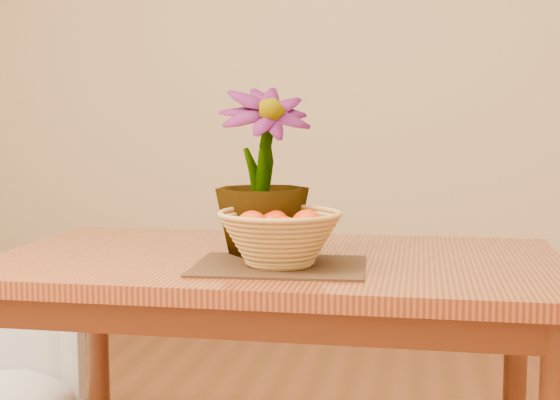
# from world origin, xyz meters

# --- Properties ---
(wall_back) EXTENTS (4.00, 0.02, 2.70)m
(wall_back) POSITION_xyz_m (0.00, 2.25, 1.35)
(wall_back) COLOR beige
(wall_back) RESTS_ON floor
(table) EXTENTS (1.40, 0.80, 0.75)m
(table) POSITION_xyz_m (0.00, 0.30, 0.66)
(table) COLOR brown
(table) RESTS_ON floor
(placemat) EXTENTS (0.41, 0.32, 0.01)m
(placemat) POSITION_xyz_m (0.03, 0.16, 0.75)
(placemat) COLOR #372514
(placemat) RESTS_ON table
(wicker_basket) EXTENTS (0.29, 0.29, 0.12)m
(wicker_basket) POSITION_xyz_m (0.03, 0.16, 0.81)
(wicker_basket) COLOR tan
(wicker_basket) RESTS_ON placemat
(orange_pile) EXTENTS (0.20, 0.19, 0.08)m
(orange_pile) POSITION_xyz_m (0.03, 0.16, 0.84)
(orange_pile) COLOR #DB3603
(orange_pile) RESTS_ON wicker_basket
(potted_plant) EXTENTS (0.31, 0.31, 0.42)m
(potted_plant) POSITION_xyz_m (-0.04, 0.30, 0.96)
(potted_plant) COLOR #134514
(potted_plant) RESTS_ON table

